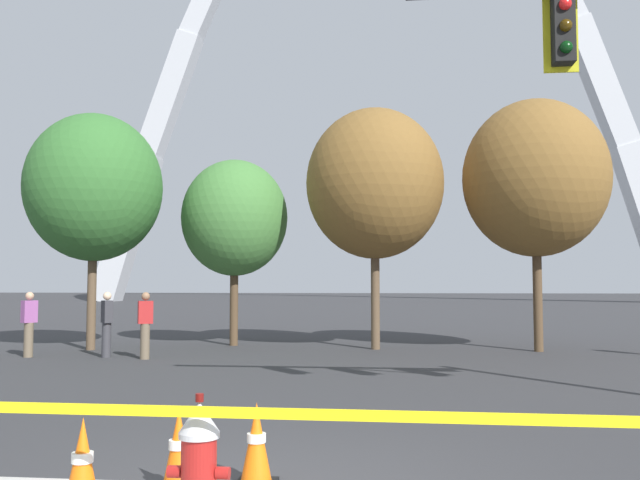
# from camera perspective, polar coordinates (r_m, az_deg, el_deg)

# --- Properties ---
(fire_hydrant) EXTENTS (0.46, 0.48, 0.99)m
(fire_hydrant) POSITION_cam_1_polar(r_m,az_deg,el_deg) (5.24, -10.23, -18.35)
(fire_hydrant) COLOR #5E0F0D
(fire_hydrant) RESTS_ON ground
(caution_tape_barrier) EXTENTS (6.64, 0.15, 0.97)m
(caution_tape_barrier) POSITION_cam_1_polar(r_m,az_deg,el_deg) (5.00, -10.95, -16.40)
(caution_tape_barrier) COLOR #232326
(caution_tape_barrier) RESTS_ON ground
(traffic_cone_by_hydrant) EXTENTS (0.36, 0.36, 0.73)m
(traffic_cone_by_hydrant) POSITION_cam_1_polar(r_m,az_deg,el_deg) (6.31, -5.42, -16.88)
(traffic_cone_by_hydrant) COLOR black
(traffic_cone_by_hydrant) RESTS_ON ground
(traffic_cone_mid_sidewalk) EXTENTS (0.36, 0.36, 0.73)m
(traffic_cone_mid_sidewalk) POSITION_cam_1_polar(r_m,az_deg,el_deg) (5.93, -19.54, -17.54)
(traffic_cone_mid_sidewalk) COLOR black
(traffic_cone_mid_sidewalk) RESTS_ON ground
(traffic_cone_curb_edge) EXTENTS (0.36, 0.36, 0.73)m
(traffic_cone_curb_edge) POSITION_cam_1_polar(r_m,az_deg,el_deg) (6.17, -11.92, -17.13)
(traffic_cone_curb_edge) COLOR black
(traffic_cone_curb_edge) RESTS_ON ground
(monument_arch) EXTENTS (58.13, 2.52, 53.07)m
(monument_arch) POSITION_cam_1_polar(r_m,az_deg,el_deg) (69.40, 4.94, 14.35)
(monument_arch) COLOR silver
(monument_arch) RESTS_ON ground
(tree_far_left) EXTENTS (3.70, 3.70, 6.48)m
(tree_far_left) POSITION_cam_1_polar(r_m,az_deg,el_deg) (19.54, -18.64, 4.23)
(tree_far_left) COLOR brown
(tree_far_left) RESTS_ON ground
(tree_left_mid) EXTENTS (3.10, 3.10, 5.43)m
(tree_left_mid) POSITION_cam_1_polar(r_m,az_deg,el_deg) (19.87, -7.26, 1.86)
(tree_left_mid) COLOR brown
(tree_left_mid) RESTS_ON ground
(tree_center_left) EXTENTS (3.81, 3.81, 6.67)m
(tree_center_left) POSITION_cam_1_polar(r_m,az_deg,el_deg) (18.74, 4.67, 4.78)
(tree_center_left) COLOR brown
(tree_center_left) RESTS_ON ground
(tree_center_right) EXTENTS (3.86, 3.86, 6.75)m
(tree_center_right) POSITION_cam_1_polar(r_m,az_deg,el_deg) (19.00, 17.81, 5.01)
(tree_center_right) COLOR brown
(tree_center_right) RESTS_ON ground
(pedestrian_walking_left) EXTENTS (0.37, 0.39, 1.59)m
(pedestrian_walking_left) POSITION_cam_1_polar(r_m,az_deg,el_deg) (17.29, -17.66, -6.79)
(pedestrian_walking_left) COLOR #38383D
(pedestrian_walking_left) RESTS_ON ground
(pedestrian_walking_right) EXTENTS (0.39, 0.33, 1.59)m
(pedestrian_walking_right) POSITION_cam_1_polar(r_m,az_deg,el_deg) (16.64, -14.62, -6.97)
(pedestrian_walking_right) COLOR brown
(pedestrian_walking_right) RESTS_ON ground
(pedestrian_near_trees) EXTENTS (0.35, 0.39, 1.59)m
(pedestrian_near_trees) POSITION_cam_1_polar(r_m,az_deg,el_deg) (18.01, -23.49, -6.53)
(pedestrian_near_trees) COLOR brown
(pedestrian_near_trees) RESTS_ON ground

